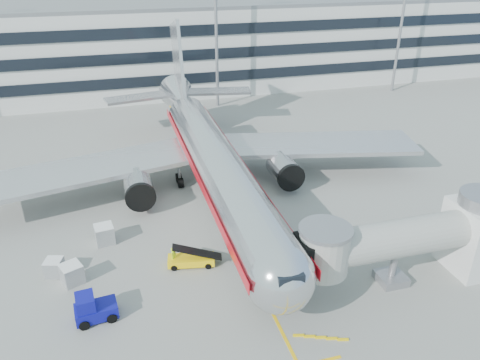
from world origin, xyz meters
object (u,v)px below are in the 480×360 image
object	(u,v)px
cargo_container_right	(105,234)
ramp_worker	(174,257)
baggage_tug	(93,309)
cargo_container_left	(54,267)
cargo_container_front	(72,274)
main_jet	(210,155)
belt_loader	(191,259)

from	to	relation	value
cargo_container_right	ramp_worker	world-z (taller)	ramp_worker
baggage_tug	cargo_container_left	world-z (taller)	baggage_tug
cargo_container_right	cargo_container_front	distance (m)	5.86
main_jet	cargo_container_front	xyz separation A→B (m)	(-14.42, -12.67, -3.40)
main_jet	ramp_worker	distance (m)	14.49
cargo_container_front	main_jet	bearing A→B (deg)	41.31
main_jet	cargo_container_front	bearing A→B (deg)	-138.69
main_jet	baggage_tug	size ratio (longest dim) A/B	16.15
belt_loader	cargo_container_left	bearing A→B (deg)	170.72
main_jet	cargo_container_left	world-z (taller)	main_jet
main_jet	ramp_worker	xyz separation A→B (m)	(-6.17, -12.68, -3.35)
main_jet	belt_loader	bearing A→B (deg)	-109.96
main_jet	belt_loader	world-z (taller)	main_jet
main_jet	cargo_container_left	bearing A→B (deg)	-144.72
baggage_tug	cargo_container_right	world-z (taller)	baggage_tug
cargo_container_left	cargo_container_front	world-z (taller)	cargo_container_front
ramp_worker	belt_loader	bearing A→B (deg)	-67.62
belt_loader	cargo_container_front	size ratio (longest dim) A/B	2.07
cargo_container_left	ramp_worker	xyz separation A→B (m)	(9.70, -1.45, 0.15)
baggage_tug	cargo_container_left	distance (m)	7.02
main_jet	belt_loader	size ratio (longest dim) A/B	11.94
belt_loader	cargo_container_front	bearing A→B (deg)	177.78
belt_loader	ramp_worker	size ratio (longest dim) A/B	2.41
cargo_container_left	main_jet	bearing A→B (deg)	35.28
cargo_container_left	ramp_worker	bearing A→B (deg)	-8.50
belt_loader	cargo_container_right	size ratio (longest dim) A/B	2.31
cargo_container_left	cargo_container_front	bearing A→B (deg)	-44.90
main_jet	cargo_container_front	distance (m)	19.50
baggage_tug	cargo_container_front	bearing A→B (deg)	108.73
belt_loader	baggage_tug	world-z (taller)	baggage_tug
belt_loader	cargo_container_left	distance (m)	11.28
baggage_tug	cargo_container_front	size ratio (longest dim) A/B	1.53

